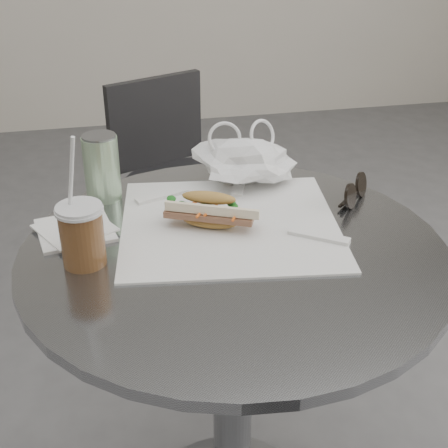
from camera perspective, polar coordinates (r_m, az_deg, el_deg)
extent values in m
cylinder|color=slate|center=(1.33, 0.80, -15.92)|extent=(0.08, 0.08, 0.71)
cylinder|color=slate|center=(1.11, 0.92, -2.57)|extent=(0.76, 0.76, 0.02)
cylinder|color=#2A2A2C|center=(2.17, -2.85, -8.10)|extent=(0.37, 0.37, 0.02)
cylinder|color=#2A2A2C|center=(2.03, -3.01, -2.82)|extent=(0.07, 0.07, 0.49)
cylinder|color=#2A2A2C|center=(1.92, -3.19, 3.43)|extent=(0.41, 0.41, 0.02)
cube|color=#2A2A2C|center=(2.02, -6.29, 9.28)|extent=(0.31, 0.15, 0.28)
cube|color=white|center=(1.18, 0.51, 0.06)|extent=(0.45, 0.43, 0.00)
ellipsoid|color=#B09442|center=(1.16, -1.29, 0.22)|extent=(0.21, 0.15, 0.02)
cube|color=brown|center=(1.15, -1.30, 0.94)|extent=(0.17, 0.11, 0.01)
ellipsoid|color=#B09442|center=(1.14, -1.39, 2.15)|extent=(0.22, 0.15, 0.04)
cylinder|color=brown|center=(1.06, -12.82, -1.23)|extent=(0.07, 0.07, 0.10)
cylinder|color=silver|center=(1.04, -13.14, 1.35)|extent=(0.08, 0.08, 0.01)
cylinder|color=white|center=(1.03, -13.84, 3.29)|extent=(0.04, 0.05, 0.18)
cylinder|color=black|center=(1.26, 11.48, 2.47)|extent=(0.05, 0.05, 0.05)
cylinder|color=black|center=(1.31, 12.42, 3.52)|extent=(0.05, 0.05, 0.05)
cube|color=black|center=(1.29, 11.93, 2.77)|extent=(0.02, 0.02, 0.00)
cube|color=white|center=(1.18, -13.46, -0.56)|extent=(0.15, 0.15, 0.01)
cube|color=white|center=(1.18, -13.49, -0.35)|extent=(0.16, 0.16, 0.00)
cylinder|color=#69A560|center=(1.28, -11.11, 5.03)|extent=(0.07, 0.07, 0.13)
cylinder|color=slate|center=(1.25, -11.40, 7.88)|extent=(0.07, 0.07, 0.00)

